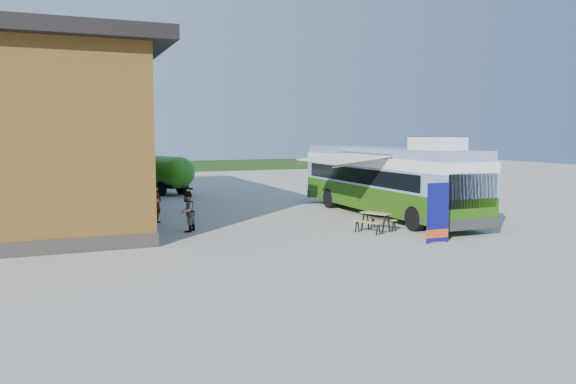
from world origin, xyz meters
name	(u,v)px	position (x,y,z in m)	size (l,w,h in m)	color
ground	(326,234)	(0.00, 0.00, 0.00)	(100.00, 100.00, 0.00)	#BCB7AD
barn	(37,140)	(-10.50, 10.00, 3.59)	(9.60, 21.20, 7.50)	brown
hedge	(236,165)	(8.00, 38.00, 0.50)	(40.00, 3.00, 1.00)	#264419
bus	(386,178)	(4.73, 3.23, 1.79)	(2.62, 12.21, 3.75)	#2D6010
awning	(345,160)	(2.42, 3.05, 2.73)	(2.73, 4.46, 0.53)	white
banner	(438,219)	(2.90, -3.13, 0.89)	(0.94, 0.18, 2.17)	#0C0E5C
picnic_table	(376,218)	(2.06, -0.29, 0.57)	(1.73, 1.65, 0.77)	tan
person_a	(156,204)	(-5.70, 5.14, 0.85)	(0.62, 0.41, 1.71)	#999999
person_b	(187,211)	(-4.90, 2.56, 0.82)	(0.79, 0.62, 1.64)	#999999
slurry_tanker	(159,172)	(-3.53, 17.36, 1.41)	(3.74, 6.20, 2.46)	#2F8B19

